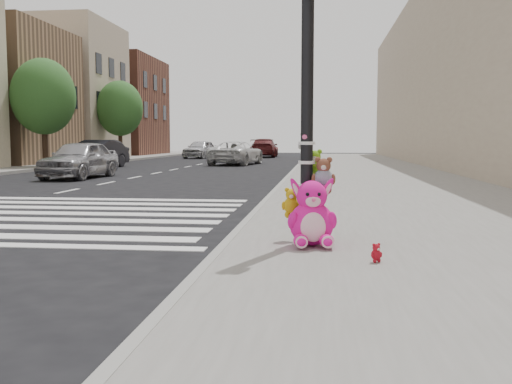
% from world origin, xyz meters
% --- Properties ---
extents(ground, '(120.00, 120.00, 0.00)m').
position_xyz_m(ground, '(0.00, 0.00, 0.00)').
color(ground, black).
rests_on(ground, ground).
extents(sidewalk_near, '(7.00, 80.00, 0.14)m').
position_xyz_m(sidewalk_near, '(5.00, 10.00, 0.07)').
color(sidewalk_near, slate).
rests_on(sidewalk_near, ground).
extents(curb_edge, '(0.12, 80.00, 0.15)m').
position_xyz_m(curb_edge, '(1.55, 10.00, 0.07)').
color(curb_edge, gray).
rests_on(curb_edge, ground).
extents(bld_far_c, '(6.00, 8.00, 8.00)m').
position_xyz_m(bld_far_c, '(-15.50, 26.00, 4.00)').
color(bld_far_c, '#916D4D').
rests_on(bld_far_c, ground).
extents(bld_far_d, '(6.00, 8.00, 10.00)m').
position_xyz_m(bld_far_d, '(-15.50, 35.00, 5.00)').
color(bld_far_d, '#B8A78D').
rests_on(bld_far_d, ground).
extents(bld_far_e, '(6.00, 10.00, 9.00)m').
position_xyz_m(bld_far_e, '(-15.50, 46.00, 4.50)').
color(bld_far_e, brown).
rests_on(bld_far_e, ground).
extents(bld_near, '(5.00, 60.00, 10.00)m').
position_xyz_m(bld_near, '(10.50, 20.00, 5.00)').
color(bld_near, '#B8A78D').
rests_on(bld_near, ground).
extents(signal_pole, '(0.72, 0.50, 4.00)m').
position_xyz_m(signal_pole, '(2.63, 1.82, 1.69)').
color(signal_pole, black).
rests_on(signal_pole, sidewalk_near).
extents(tree_far_b, '(3.20, 3.20, 5.44)m').
position_xyz_m(tree_far_b, '(-11.20, 22.00, 3.65)').
color(tree_far_b, '#382619').
rests_on(tree_far_b, sidewalk_far).
extents(tree_far_c, '(3.20, 3.20, 5.44)m').
position_xyz_m(tree_far_c, '(-11.20, 33.00, 3.65)').
color(tree_far_c, '#382619').
rests_on(tree_far_c, sidewalk_far).
extents(pink_bunny, '(0.63, 0.70, 0.88)m').
position_xyz_m(pink_bunny, '(2.68, 1.51, 0.50)').
color(pink_bunny, '#F31497').
rests_on(pink_bunny, sidewalk_near).
extents(red_teddy, '(0.18, 0.16, 0.21)m').
position_xyz_m(red_teddy, '(3.40, 0.61, 0.25)').
color(red_teddy, '#AB111F').
rests_on(red_teddy, sidewalk_near).
extents(car_silver_far, '(1.92, 4.39, 1.47)m').
position_xyz_m(car_silver_far, '(-6.50, 15.43, 0.74)').
color(car_silver_far, '#A4A4A8').
rests_on(car_silver_far, ground).
extents(car_dark_far, '(2.13, 4.66, 1.48)m').
position_xyz_m(car_dark_far, '(-8.91, 23.04, 0.74)').
color(car_dark_far, black).
rests_on(car_dark_far, ground).
extents(car_white_near, '(3.01, 5.25, 1.38)m').
position_xyz_m(car_white_near, '(-2.25, 28.02, 0.69)').
color(car_white_near, silver).
rests_on(car_white_near, ground).
extents(car_maroon_near, '(2.32, 5.43, 1.56)m').
position_xyz_m(car_maroon_near, '(-2.07, 42.86, 0.78)').
color(car_maroon_near, '#531719').
rests_on(car_maroon_near, ground).
extents(car_silver_deep, '(2.44, 4.55, 1.47)m').
position_xyz_m(car_silver_deep, '(-6.87, 39.39, 0.74)').
color(car_silver_deep, silver).
rests_on(car_silver_deep, ground).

